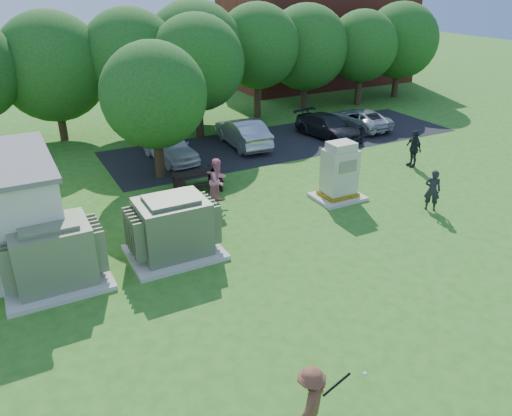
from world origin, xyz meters
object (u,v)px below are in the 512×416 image
car_silver_a (243,132)px  transformer_left (53,256)px  person_walking_right (414,148)px  transformer_right (173,228)px  generator_cabinet (339,175)px  batter (310,401)px  picnic_table (197,179)px  car_dark (328,127)px  person_at_picnic (218,181)px  car_silver_b (359,119)px  car_white (170,147)px  person_by_generator (432,190)px

car_silver_a → transformer_left: bearing=43.9°
transformer_left → person_walking_right: 16.99m
transformer_right → transformer_left: bearing=180.0°
generator_cabinet → batter: generator_cabinet is taller
generator_cabinet → picnic_table: bearing=143.2°
person_walking_right → car_dark: 5.86m
person_at_picnic → car_silver_b: person_at_picnic is taller
transformer_left → transformer_right: bearing=0.0°
transformer_right → car_white: 9.52m
transformer_left → generator_cabinet: bearing=6.1°
car_silver_b → person_by_generator: bearing=63.1°
batter → car_dark: batter is taller
transformer_right → car_silver_a: (7.23, 9.40, -0.22)m
batter → person_walking_right: size_ratio=0.89×
batter → car_white: 17.34m
transformer_left → transformer_right: size_ratio=1.00×
transformer_right → batter: 8.05m
car_silver_a → car_dark: bearing=172.6°
person_by_generator → person_at_picnic: size_ratio=0.89×
transformer_left → picnic_table: 8.05m
person_by_generator → car_silver_a: 11.19m
transformer_right → car_white: bearing=71.7°
batter → person_by_generator: person_by_generator is taller
transformer_right → car_dark: size_ratio=0.68×
picnic_table → batter: (-2.74, -12.85, 0.29)m
person_walking_right → person_by_generator: bearing=-27.1°
picnic_table → batter: batter is taller
generator_cabinet → car_dark: bearing=57.4°
person_walking_right → car_silver_a: (-5.85, 6.72, -0.15)m
transformer_right → car_dark: bearing=34.7°
generator_cabinet → picnic_table: generator_cabinet is taller
car_white → car_silver_a: car_silver_a is taller
transformer_left → generator_cabinet: (11.26, 1.20, 0.10)m
picnic_table → person_at_picnic: bearing=-80.4°
transformer_right → car_silver_b: (14.92, 9.13, -0.36)m
generator_cabinet → car_white: bearing=120.3°
person_by_generator → transformer_right: bearing=36.7°
transformer_right → person_at_picnic: 4.40m
picnic_table → car_white: (0.23, 4.24, 0.19)m
transformer_right → generator_cabinet: 7.66m
transformer_right → person_at_picnic: (3.02, 3.20, -0.03)m
transformer_left → car_silver_b: transformer_left is taller
car_white → car_silver_b: 11.94m
generator_cabinet → car_silver_a: size_ratio=0.53×
generator_cabinet → car_silver_b: (7.36, 7.94, -0.46)m
transformer_right → car_silver_a: 11.86m
person_at_picnic → person_by_generator: bearing=-61.5°
batter → person_at_picnic: 11.65m
batter → picnic_table: bearing=-131.9°
car_white → person_walking_right: bearing=-38.2°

